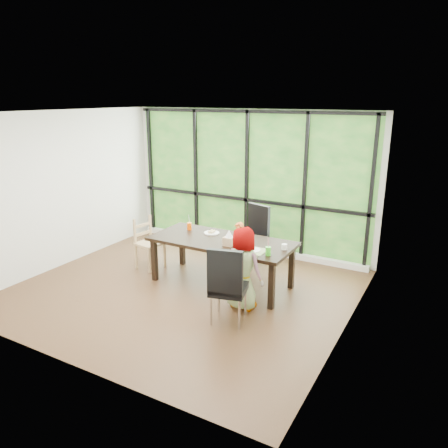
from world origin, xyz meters
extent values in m
plane|color=black|center=(0.00, 0.00, 0.00)|extent=(5.00, 5.00, 0.00)
plane|color=silver|center=(0.00, 2.25, 1.35)|extent=(5.00, 0.00, 5.00)
cube|color=#1E501E|center=(0.00, 2.23, 1.35)|extent=(4.80, 0.02, 2.65)
cube|color=silver|center=(0.00, 2.15, 0.05)|extent=(4.80, 0.12, 0.10)
cube|color=black|center=(0.41, 0.49, 0.38)|extent=(2.32, 1.13, 0.75)
cube|color=black|center=(0.46, 1.46, 0.54)|extent=(0.57, 0.57, 1.08)
cube|color=black|center=(1.07, -0.50, 0.54)|extent=(0.56, 0.56, 1.08)
cube|color=tan|center=(-1.03, 0.49, 0.45)|extent=(0.46, 0.48, 0.90)
imported|color=#D65920|center=(0.41, 1.09, 0.44)|extent=(0.37, 0.30, 0.88)
imported|color=slate|center=(1.08, -0.07, 0.60)|extent=(0.63, 0.44, 1.20)
cube|color=tan|center=(1.02, 0.28, 0.75)|extent=(0.43, 0.32, 0.01)
cylinder|color=white|center=(0.10, 0.70, 0.76)|extent=(0.25, 0.25, 0.02)
cylinder|color=white|center=(1.04, 0.28, 0.76)|extent=(0.24, 0.24, 0.02)
cylinder|color=#F85200|center=(-0.33, 0.69, 0.81)|extent=(0.08, 0.08, 0.12)
cylinder|color=#43DD2A|center=(1.32, 0.21, 0.81)|extent=(0.08, 0.08, 0.13)
cylinder|color=white|center=(1.43, 0.55, 0.79)|extent=(0.08, 0.08, 0.08)
cube|color=tan|center=(0.63, 0.32, 0.81)|extent=(0.15, 0.15, 0.13)
cylinder|color=white|center=(-0.33, 0.69, 0.91)|extent=(0.01, 0.04, 0.20)
cylinder|color=pink|center=(1.32, 0.21, 0.92)|extent=(0.01, 0.04, 0.20)
cone|color=white|center=(0.63, 0.32, 0.93)|extent=(0.12, 0.12, 0.11)
camera|label=1|loc=(3.55, -5.10, 2.92)|focal=34.55mm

